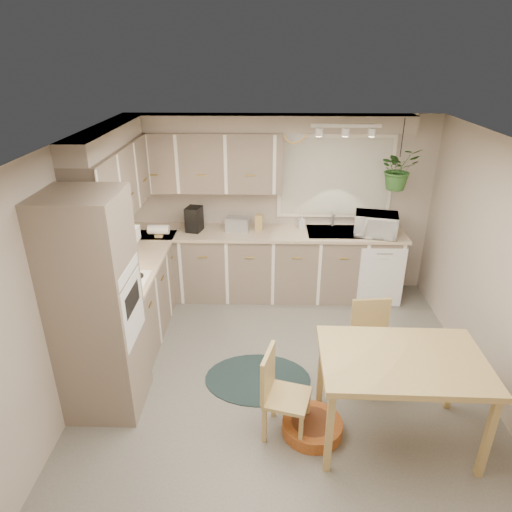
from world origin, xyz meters
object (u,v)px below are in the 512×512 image
chair_left (287,396)px  braided_rug (258,379)px  dining_table (397,398)px  microwave (376,222)px  chair_back (374,347)px  pet_bed (312,427)px

chair_left → braided_rug: 0.86m
dining_table → chair_left: size_ratio=1.61×
dining_table → chair_left: bearing=179.0°
braided_rug → microwave: microwave is taller
chair_back → braided_rug: chair_back is taller
dining_table → chair_left: dining_table is taller
chair_left → chair_back: (0.88, 0.69, 0.02)m
braided_rug → chair_left: bearing=-69.2°
chair_back → pet_bed: 1.02m
dining_table → braided_rug: (-1.20, 0.72, -0.42)m
pet_bed → braided_rug: bearing=125.4°
pet_bed → chair_back: bearing=46.5°
pet_bed → microwave: bearing=68.1°
chair_back → microwave: size_ratio=1.65×
pet_bed → microwave: (0.97, 2.41, 1.06)m
chair_left → microwave: (1.20, 2.42, 0.71)m
microwave → chair_left: bearing=-104.6°
dining_table → pet_bed: (-0.70, 0.02, -0.36)m
chair_left → braided_rug: (-0.27, 0.71, -0.41)m
chair_left → chair_back: bearing=143.3°
dining_table → braided_rug: dining_table is taller
braided_rug → pet_bed: 0.86m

